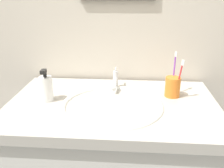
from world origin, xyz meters
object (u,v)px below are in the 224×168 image
toothbrush_red (180,76)px  toothbrush_cup (173,87)px  faucet (115,80)px  toothbrush_purple (174,70)px  soap_dispenser (46,88)px

toothbrush_red → toothbrush_cup: bearing=134.9°
toothbrush_cup → faucet: bearing=163.8°
faucet → toothbrush_purple: toothbrush_purple is taller
toothbrush_purple → soap_dispenser: size_ratio=1.32×
faucet → toothbrush_red: 0.32m
toothbrush_cup → toothbrush_red: 0.07m
toothbrush_purple → faucet: bearing=171.0°
toothbrush_cup → toothbrush_purple: size_ratio=0.47×
faucet → toothbrush_cup: size_ratio=1.57×
toothbrush_cup → toothbrush_purple: toothbrush_purple is taller
toothbrush_cup → soap_dispenser: bearing=-170.3°
toothbrush_cup → toothbrush_red: size_ratio=0.52×
faucet → toothbrush_purple: size_ratio=0.74×
toothbrush_purple → toothbrush_cup: bearing=-100.3°
toothbrush_red → toothbrush_purple: (-0.02, 0.06, 0.01)m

